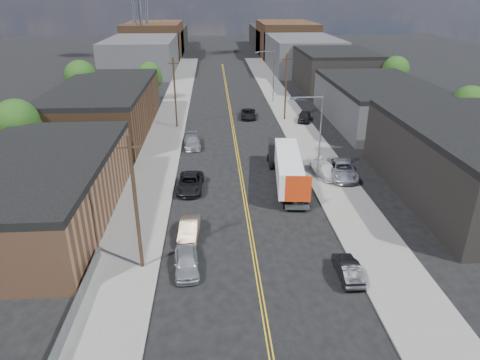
{
  "coord_description": "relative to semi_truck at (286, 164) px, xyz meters",
  "views": [
    {
      "loc": [
        -2.82,
        -16.08,
        18.25
      ],
      "look_at": [
        -0.54,
        19.59,
        2.5
      ],
      "focal_mm": 32.0,
      "sensor_mm": 36.0,
      "label": 1
    }
  ],
  "objects": [
    {
      "name": "car_right_lot_c",
      "position": [
        6.5,
        22.22,
        -1.13
      ],
      "size": [
        2.89,
        4.67,
        1.48
      ],
      "primitive_type": "imported",
      "rotation": [
        0.0,
        0.0,
        -0.28
      ],
      "color": "black",
      "rests_on": "sidewalk_right"
    },
    {
      "name": "car_left_c",
      "position": [
        -9.83,
        -1.25,
        -1.27
      ],
      "size": [
        2.77,
        5.5,
        1.49
      ],
      "primitive_type": "imported",
      "rotation": [
        0.0,
        0.0,
        -0.06
      ],
      "color": "black",
      "rests_on": "ground"
    },
    {
      "name": "chainlink_fence",
      "position": [
        -16.0,
        -20.9,
        -1.36
      ],
      "size": [
        0.05,
        16.0,
        1.22
      ],
      "color": "slate",
      "rests_on": "ground"
    },
    {
      "name": "car_right_lot_b",
      "position": [
        4.48,
        1.17,
        -1.17
      ],
      "size": [
        3.05,
        5.11,
        1.39
      ],
      "primitive_type": "imported",
      "rotation": [
        0.0,
        0.0,
        0.25
      ],
      "color": "silver",
      "rests_on": "sidewalk_right"
    },
    {
      "name": "tree_right_near",
      "position": [
        25.56,
        11.6,
        2.85
      ],
      "size": [
        4.6,
        4.48,
        7.44
      ],
      "color": "black",
      "rests_on": "ground"
    },
    {
      "name": "industrial_right_b",
      "position": [
        17.5,
        21.6,
        1.03
      ],
      "size": [
        14.0,
        24.0,
        6.1
      ],
      "color": "#3D3D40",
      "rests_on": "ground"
    },
    {
      "name": "sidewalk_right",
      "position": [
        5.0,
        20.6,
        -1.94
      ],
      "size": [
        5.0,
        140.0,
        0.15
      ],
      "primitive_type": "cube",
      "color": "slate",
      "rests_on": "ground"
    },
    {
      "name": "industrial_right_a",
      "position": [
        17.49,
        -4.4,
        1.53
      ],
      "size": [
        14.0,
        22.0,
        7.1
      ],
      "color": "black",
      "rests_on": "ground"
    },
    {
      "name": "tree_right_far",
      "position": [
        25.56,
        35.6,
        3.16
      ],
      "size": [
        4.85,
        4.76,
        7.91
      ],
      "color": "black",
      "rests_on": "ground"
    },
    {
      "name": "tree_left_near",
      "position": [
        -28.44,
        5.6,
        3.16
      ],
      "size": [
        4.85,
        4.76,
        7.91
      ],
      "color": "black",
      "rests_on": "ground"
    },
    {
      "name": "skyline_left_b",
      "position": [
        -24.5,
        95.6,
        2.98
      ],
      "size": [
        16.0,
        26.0,
        10.0
      ],
      "primitive_type": "cube",
      "color": "#4A311D",
      "rests_on": "ground"
    },
    {
      "name": "tree_left_far",
      "position": [
        -18.44,
        37.6,
        2.55
      ],
      "size": [
        4.35,
        4.2,
        6.97
      ],
      "color": "black",
      "rests_on": "ground"
    },
    {
      "name": "skyline_right_c",
      "position": [
        15.5,
        115.6,
        1.48
      ],
      "size": [
        16.0,
        40.0,
        7.0
      ],
      "primitive_type": "cube",
      "color": "black",
      "rests_on": "ground"
    },
    {
      "name": "centerline",
      "position": [
        -4.5,
        20.6,
        -2.01
      ],
      "size": [
        0.32,
        120.0,
        0.01
      ],
      "primitive_type": "cube",
      "color": "gold",
      "rests_on": "ground"
    },
    {
      "name": "warehouse_tan",
      "position": [
        -22.5,
        -6.4,
        0.78
      ],
      "size": [
        12.0,
        22.0,
        5.6
      ],
      "color": "brown",
      "rests_on": "ground"
    },
    {
      "name": "car_right_oncoming",
      "position": [
        1.72,
        -16.4,
        -1.37
      ],
      "size": [
        1.44,
        3.97,
        1.3
      ],
      "primitive_type": "imported",
      "rotation": [
        0.0,
        0.0,
        3.12
      ],
      "color": "black",
      "rests_on": "ground"
    },
    {
      "name": "car_left_d",
      "position": [
        -10.11,
        11.8,
        -1.3
      ],
      "size": [
        2.42,
        5.09,
        1.43
      ],
      "primitive_type": "imported",
      "rotation": [
        0.0,
        0.0,
        0.09
      ],
      "color": "#A4A6A9",
      "rests_on": "ground"
    },
    {
      "name": "utility_pole_right",
      "position": [
        3.7,
        23.6,
        3.12
      ],
      "size": [
        1.6,
        0.26,
        10.0
      ],
      "color": "black",
      "rests_on": "ground"
    },
    {
      "name": "car_left_a",
      "position": [
        -9.5,
        -14.92,
        -1.3
      ],
      "size": [
        2.05,
        4.33,
        1.43
      ],
      "primitive_type": "imported",
      "rotation": [
        0.0,
        0.0,
        0.09
      ],
      "color": "silver",
      "rests_on": "ground"
    },
    {
      "name": "car_left_b",
      "position": [
        -9.52,
        -10.3,
        -1.33
      ],
      "size": [
        1.73,
        4.27,
        1.38
      ],
      "primitive_type": "imported",
      "rotation": [
        0.0,
        0.0,
        -0.07
      ],
      "color": "#977A63",
      "rests_on": "ground"
    },
    {
      "name": "industrial_right_c",
      "position": [
        17.5,
        47.6,
        1.78
      ],
      "size": [
        14.0,
        22.0,
        7.6
      ],
      "color": "black",
      "rests_on": "ground"
    },
    {
      "name": "skyline_left_c",
      "position": [
        -24.5,
        115.6,
        1.48
      ],
      "size": [
        16.0,
        40.0,
        7.0
      ],
      "primitive_type": "cube",
      "color": "black",
      "rests_on": "ground"
    },
    {
      "name": "streetlight_far",
      "position": [
        3.1,
        35.6,
        3.31
      ],
      "size": [
        3.39,
        0.25,
        9.0
      ],
      "color": "gray",
      "rests_on": "ground"
    },
    {
      "name": "warehouse_brown",
      "position": [
        -22.5,
        19.6,
        1.28
      ],
      "size": [
        12.0,
        26.0,
        6.6
      ],
      "color": "#4A311D",
      "rests_on": "ground"
    },
    {
      "name": "utility_pole_left_near",
      "position": [
        -12.7,
        -14.4,
        3.12
      ],
      "size": [
        1.6,
        0.26,
        10.0
      ],
      "color": "black",
      "rests_on": "ground"
    },
    {
      "name": "utility_pole_left_far",
      "position": [
        -12.7,
        20.6,
        3.12
      ],
      "size": [
        1.6,
        0.26,
        10.0
      ],
      "color": "black",
      "rests_on": "ground"
    },
    {
      "name": "car_right_lot_a",
      "position": [
        6.21,
        0.69,
        -1.04
      ],
      "size": [
        3.33,
        6.19,
        1.65
      ],
      "primitive_type": "imported",
      "rotation": [
        0.0,
        0.0,
        -0.1
      ],
      "color": "#B5B8BB",
      "rests_on": "sidewalk_right"
    },
    {
      "name": "ground",
      "position": [
        -4.5,
        35.6,
        -2.02
      ],
      "size": [
        260.0,
        260.0,
        0.0
      ],
      "primitive_type": "plane",
      "color": "black",
      "rests_on": "ground"
    },
    {
      "name": "tree_left_mid",
      "position": [
        -28.44,
        30.6,
        3.46
      ],
      "size": [
        5.1,
        5.04,
        8.37
      ],
      "color": "black",
      "rests_on": "ground"
    },
    {
      "name": "sidewalk_left",
      "position": [
        -14.0,
        20.6,
        -1.94
      ],
      "size": [
        5.0,
        140.0,
        0.15
      ],
      "primitive_type": "cube",
      "color": "slate",
      "rests_on": "ground"
    },
    {
      "name": "streetlight_near",
      "position": [
        3.1,
        0.6,
        3.31
      ],
      "size": [
        3.39,
        0.25,
        9.0
      ],
      "color": "gray",
      "rests_on": "ground"
    },
    {
      "name": "skyline_left_a",
      "position": [
        -24.5,
        70.6,
        1.98
      ],
      "size": [
        16.0,
        30.0,
        8.0
      ],
      "primitive_type": "cube",
      "color": "#3D3D40",
      "rests_on": "ground"
    },
    {
      "name": "semi_truck",
      "position": [
        0.0,
        0.0,
        0.0
      ],
      "size": [
        3.39,
        13.77,
        3.54
      ],
      "rotation": [
        0.0,
        0.0,
        -0.1
      ],
      "color": "silver",
      "rests_on": "ground"
    },
    {
      "name": "skyline_right_a",
      "position": [
        15.5,
        70.6,
        1.98
      ],
      "size": [
        16.0,
        30.0,
        8.0
      ],
      "primitive_type": "cube",
      "color": "#3D3D40",
      "rests_on": "ground"
    },
    {
      "name": "car_ahead_truck",
      "position": [
        -1.83,
        25.1,
        -1.34
      ],
      "size": [
        2.57,
        4.99,
        1.35
      ],
      "primitive_type": "imported",
      "rotation": [
        0.0,
        0.0,
        -0.07
      ],
      "color": "black",
      "rests_on": "ground"
    },
    {
      "name": "skyline_right_b",
      "position": [
        15.5,
        95.6,
        2.98
      ],
      "size": [
        16.0,
        26.0,
        10.0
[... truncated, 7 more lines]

